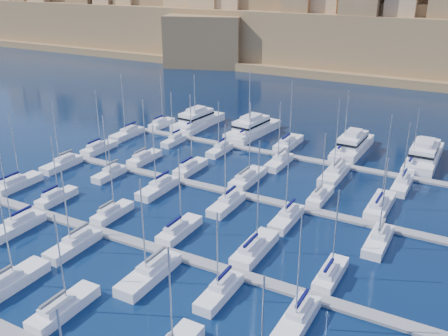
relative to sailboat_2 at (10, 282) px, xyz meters
The scene contains 46 objects.
ground 30.44m from the sailboat_2, 67.10° to the left, with size 600.00×600.00×0.00m, color black.
pontoon_mid_near 19.94m from the sailboat_2, 53.55° to the left, with size 84.00×2.00×0.40m, color slate.
pontoon_mid_far 39.84m from the sailboat_2, 72.71° to the left, with size 84.00×2.00×0.40m, color slate.
pontoon_far 61.19m from the sailboat_2, 78.84° to the left, with size 84.00×2.00×0.40m, color slate.
sailboat_2 is the anchor object (origin of this frame).
sailboat_3 9.56m from the sailboat_2, ahead, with size 2.77×9.23×12.86m.
sailboat_12 32.59m from the sailboat_2, 138.40° to the left, with size 2.83×9.45×15.04m.
sailboat_13 24.97m from the sailboat_2, 123.37° to the left, with size 2.35×7.84×11.90m.
sailboat_14 20.98m from the sailboat_2, 94.09° to the left, with size 2.40×7.99×13.32m.
sailboat_15 24.04m from the sailboat_2, 62.69° to the left, with size 2.67×8.88×13.68m.
sailboat_16 32.00m from the sailboat_2, 43.35° to the left, with size 3.03×10.10×16.74m.
sailboat_17 40.34m from the sailboat_2, 31.39° to the left, with size 2.45×8.17×12.64m.
sailboat_19 15.28m from the sailboat_2, 137.48° to the left, with size 2.89×9.64×15.93m.
sailboat_20 10.61m from the sailboat_2, 88.04° to the left, with size 2.73×9.09×13.17m.
sailboat_21 17.24m from the sailboat_2, 35.21° to the left, with size 3.13×10.44×14.51m.
sailboat_22 26.22m from the sailboat_2, 24.72° to the left, with size 2.50×8.35×11.98m.
sailboat_23 35.53m from the sailboat_2, 17.40° to the left, with size 2.71×9.05×14.48m.
sailboat_24 49.85m from the sailboat_2, 119.44° to the left, with size 2.70×8.99×13.69m.
sailboat_25 44.96m from the sailboat_2, 105.63° to the left, with size 2.63×8.76×13.32m.
sailboat_26 43.41m from the sailboat_2, 91.26° to the left, with size 2.69×8.96×15.49m.
sailboat_27 45.41m from the sailboat_2, 75.66° to the left, with size 3.05×10.17×15.44m.
sailboat_28 50.03m from the sailboat_2, 59.16° to the left, with size 2.42×8.06×12.23m.
sailboat_29 56.65m from the sailboat_2, 51.20° to the left, with size 3.14×10.47×16.39m.
sailboat_30 40.73m from the sailboat_2, 126.89° to the left, with size 2.75×9.15×14.15m.
sailboat_31 35.70m from the sailboat_2, 110.99° to the left, with size 2.28×7.61×12.60m.
sailboat_32 32.36m from the sailboat_2, 91.32° to the left, with size 2.88×9.61×13.00m.
sailboat_33 35.13m from the sailboat_2, 68.26° to the left, with size 2.71×9.02×14.91m.
sailboat_34 40.35m from the sailboat_2, 54.04° to the left, with size 2.69×8.97×14.08m.
sailboat_35 49.96m from the sailboat_2, 40.67° to the left, with size 2.75×9.18×13.92m.
sailboat_36 69.12m from the sailboat_2, 109.70° to the left, with size 2.49×8.29×13.12m.
sailboat_37 66.82m from the sailboat_2, 101.95° to the left, with size 2.67×8.90×14.22m.
sailboat_38 66.34m from the sailboat_2, 89.82° to the left, with size 3.26×10.87×16.41m.
sailboat_39 67.02m from the sailboat_2, 81.07° to the left, with size 3.18×10.61×15.07m.
sailboat_40 69.88m from the sailboat_2, 71.03° to the left, with size 3.11×10.36×14.52m.
sailboat_41 74.90m from the sailboat_2, 60.57° to the left, with size 2.59×8.63×12.87m.
sailboat_42 60.02m from the sailboat_2, 115.20° to the left, with size 2.90×9.68×15.28m.
sailboat_43 56.98m from the sailboat_2, 103.24° to the left, with size 2.20×7.33×12.39m.
sailboat_44 55.13m from the sailboat_2, 90.94° to the left, with size 2.41×8.04×11.84m.
sailboat_45 56.14m from the sailboat_2, 76.49° to the left, with size 2.74×9.13×13.63m.
sailboat_46 59.20m from the sailboat_2, 65.21° to the left, with size 3.25×10.83×15.72m.
sailboat_47 66.12m from the sailboat_2, 55.90° to the left, with size 2.64×8.79×13.05m.
motor_yacht_a 71.19m from the sailboat_2, 102.46° to the left, with size 6.41×16.97×5.25m.
motor_yacht_b 70.08m from the sailboat_2, 90.32° to the left, with size 7.20×18.23×5.25m.
motor_yacht_c 73.56m from the sailboat_2, 71.02° to the left, with size 5.25×16.77×5.25m.
motor_yacht_d 80.18m from the sailboat_2, 61.36° to the left, with size 5.60×18.41×5.25m.
fortified_city 184.19m from the sailboat_2, 86.36° to the left, with size 460.00×108.95×59.52m.
Camera 1 is at (36.72, -60.96, 37.12)m, focal length 40.00 mm.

